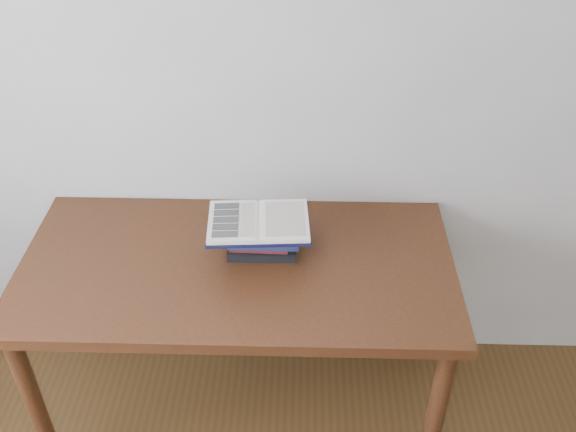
{
  "coord_description": "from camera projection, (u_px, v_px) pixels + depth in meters",
  "views": [
    {
      "loc": [
        0.12,
        -0.23,
        2.18
      ],
      "look_at": [
        0.07,
        1.34,
        1.01
      ],
      "focal_mm": 40.0,
      "sensor_mm": 36.0,
      "label": 1
    }
  ],
  "objects": [
    {
      "name": "desk",
      "position": [
        238.0,
        284.0,
        2.19
      ],
      "size": [
        1.45,
        0.73,
        0.78
      ],
      "color": "#442511",
      "rests_on": "ground"
    },
    {
      "name": "book_stack",
      "position": [
        262.0,
        235.0,
        2.16
      ],
      "size": [
        0.25,
        0.18,
        0.12
      ],
      "color": "black",
      "rests_on": "desk"
    },
    {
      "name": "open_book",
      "position": [
        259.0,
        222.0,
        2.09
      ],
      "size": [
        0.35,
        0.25,
        0.03
      ],
      "rotation": [
        0.0,
        0.0,
        0.06
      ],
      "color": "black",
      "rests_on": "book_stack"
    }
  ]
}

